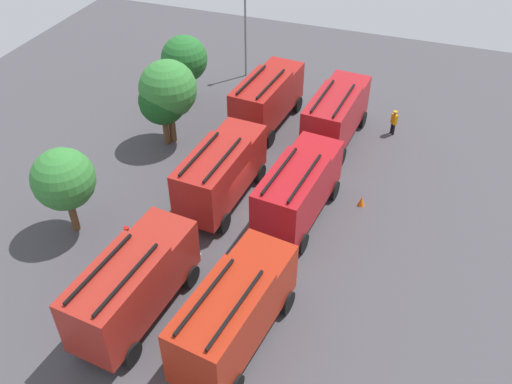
{
  "coord_description": "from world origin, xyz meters",
  "views": [
    {
      "loc": [
        -22.26,
        -8.09,
        20.41
      ],
      "look_at": [
        0.0,
        0.0,
        1.4
      ],
      "focal_mm": 38.67,
      "sensor_mm": 36.0,
      "label": 1
    }
  ],
  "objects_px": {
    "firefighter_2": "(155,222)",
    "traffic_cone_0": "(191,166)",
    "tree_2": "(168,89)",
    "firefighter_1": "(252,93)",
    "fire_truck_3": "(134,283)",
    "firefighter_4": "(394,121)",
    "fire_truck_2": "(336,113)",
    "tree_1": "(162,101)",
    "fire_truck_1": "(299,188)",
    "fire_truck_0": "(235,310)",
    "tree_3": "(184,59)",
    "fire_truck_4": "(221,171)",
    "lamppost": "(245,29)",
    "traffic_cone_1": "(237,124)",
    "fire_truck_5": "(267,97)",
    "tree_0": "(63,179)",
    "firefighter_0": "(341,87)",
    "traffic_cone_2": "(361,201)",
    "firefighter_3": "(128,239)"
  },
  "relations": [
    {
      "from": "firefighter_2",
      "to": "traffic_cone_0",
      "type": "xyz_separation_m",
      "value": [
        5.94,
        0.72,
        -0.6
      ]
    },
    {
      "from": "tree_2",
      "to": "firefighter_1",
      "type": "bearing_deg",
      "value": -27.47
    },
    {
      "from": "fire_truck_3",
      "to": "firefighter_4",
      "type": "height_order",
      "value": "fire_truck_3"
    },
    {
      "from": "fire_truck_2",
      "to": "tree_1",
      "type": "distance_m",
      "value": 11.12
    },
    {
      "from": "traffic_cone_0",
      "to": "tree_1",
      "type": "bearing_deg",
      "value": 51.51
    },
    {
      "from": "firefighter_1",
      "to": "firefighter_4",
      "type": "bearing_deg",
      "value": -86.23
    },
    {
      "from": "fire_truck_1",
      "to": "fire_truck_3",
      "type": "relative_size",
      "value": 1.0
    },
    {
      "from": "fire_truck_0",
      "to": "fire_truck_1",
      "type": "relative_size",
      "value": 1.01
    },
    {
      "from": "fire_truck_3",
      "to": "tree_3",
      "type": "xyz_separation_m",
      "value": [
        18.72,
        6.47,
        1.28
      ]
    },
    {
      "from": "firefighter_2",
      "to": "fire_truck_4",
      "type": "bearing_deg",
      "value": -119.25
    },
    {
      "from": "fire_truck_2",
      "to": "tree_2",
      "type": "relative_size",
      "value": 1.29
    },
    {
      "from": "fire_truck_4",
      "to": "lamppost",
      "type": "relative_size",
      "value": 1.12
    },
    {
      "from": "tree_2",
      "to": "traffic_cone_1",
      "type": "xyz_separation_m",
      "value": [
        2.85,
        -3.48,
        -3.49
      ]
    },
    {
      "from": "fire_truck_5",
      "to": "traffic_cone_1",
      "type": "height_order",
      "value": "fire_truck_5"
    },
    {
      "from": "tree_0",
      "to": "lamppost",
      "type": "xyz_separation_m",
      "value": [
        20.2,
        -2.22,
        0.45
      ]
    },
    {
      "from": "fire_truck_2",
      "to": "fire_truck_3",
      "type": "relative_size",
      "value": 0.99
    },
    {
      "from": "firefighter_4",
      "to": "traffic_cone_1",
      "type": "relative_size",
      "value": 2.54
    },
    {
      "from": "traffic_cone_0",
      "to": "fire_truck_0",
      "type": "bearing_deg",
      "value": -146.17
    },
    {
      "from": "lamppost",
      "to": "traffic_cone_1",
      "type": "bearing_deg",
      "value": -163.36
    },
    {
      "from": "fire_truck_2",
      "to": "fire_truck_0",
      "type": "bearing_deg",
      "value": -176.44
    },
    {
      "from": "fire_truck_4",
      "to": "lamppost",
      "type": "bearing_deg",
      "value": 19.7
    },
    {
      "from": "fire_truck_3",
      "to": "traffic_cone_0",
      "type": "height_order",
      "value": "fire_truck_3"
    },
    {
      "from": "fire_truck_2",
      "to": "firefighter_0",
      "type": "height_order",
      "value": "fire_truck_2"
    },
    {
      "from": "fire_truck_1",
      "to": "firefighter_0",
      "type": "bearing_deg",
      "value": 9.46
    },
    {
      "from": "fire_truck_2",
      "to": "fire_truck_4",
      "type": "distance_m",
      "value": 9.45
    },
    {
      "from": "fire_truck_1",
      "to": "firefighter_1",
      "type": "relative_size",
      "value": 4.52
    },
    {
      "from": "tree_1",
      "to": "lamppost",
      "type": "distance_m",
      "value": 11.08
    },
    {
      "from": "fire_truck_0",
      "to": "fire_truck_5",
      "type": "xyz_separation_m",
      "value": [
        17.61,
        4.64,
        0.0
      ]
    },
    {
      "from": "tree_3",
      "to": "firefighter_1",
      "type": "bearing_deg",
      "value": -74.41
    },
    {
      "from": "fire_truck_0",
      "to": "traffic_cone_2",
      "type": "bearing_deg",
      "value": -8.43
    },
    {
      "from": "fire_truck_5",
      "to": "lamppost",
      "type": "xyz_separation_m",
      "value": [
        6.48,
        4.04,
        1.69
      ]
    },
    {
      "from": "fire_truck_1",
      "to": "traffic_cone_2",
      "type": "height_order",
      "value": "fire_truck_1"
    },
    {
      "from": "firefighter_2",
      "to": "traffic_cone_1",
      "type": "relative_size",
      "value": 2.41
    },
    {
      "from": "fire_truck_0",
      "to": "traffic_cone_2",
      "type": "distance_m",
      "value": 11.81
    },
    {
      "from": "fire_truck_5",
      "to": "fire_truck_1",
      "type": "bearing_deg",
      "value": -146.19
    },
    {
      "from": "fire_truck_4",
      "to": "fire_truck_0",
      "type": "bearing_deg",
      "value": -150.08
    },
    {
      "from": "fire_truck_5",
      "to": "firefighter_0",
      "type": "xyz_separation_m",
      "value": [
        5.21,
        -3.93,
        -1.14
      ]
    },
    {
      "from": "fire_truck_5",
      "to": "traffic_cone_0",
      "type": "xyz_separation_m",
      "value": [
        -6.72,
        2.65,
        -1.83
      ]
    },
    {
      "from": "fire_truck_5",
      "to": "firefighter_0",
      "type": "distance_m",
      "value": 6.62
    },
    {
      "from": "fire_truck_2",
      "to": "traffic_cone_0",
      "type": "distance_m",
      "value": 9.93
    },
    {
      "from": "fire_truck_4",
      "to": "tree_1",
      "type": "distance_m",
      "value": 7.27
    },
    {
      "from": "firefighter_2",
      "to": "tree_1",
      "type": "relative_size",
      "value": 0.35
    },
    {
      "from": "fire_truck_1",
      "to": "tree_0",
      "type": "relative_size",
      "value": 1.47
    },
    {
      "from": "traffic_cone_2",
      "to": "lamppost",
      "type": "xyz_separation_m",
      "value": [
        12.9,
        11.98,
        3.56
      ]
    },
    {
      "from": "tree_3",
      "to": "lamppost",
      "type": "distance_m",
      "value": 6.05
    },
    {
      "from": "fire_truck_2",
      "to": "firefighter_1",
      "type": "distance_m",
      "value": 7.46
    },
    {
      "from": "traffic_cone_0",
      "to": "traffic_cone_2",
      "type": "relative_size",
      "value": 1.13
    },
    {
      "from": "firefighter_4",
      "to": "tree_3",
      "type": "relative_size",
      "value": 0.34
    },
    {
      "from": "firefighter_3",
      "to": "lamppost",
      "type": "distance_m",
      "value": 21.04
    },
    {
      "from": "fire_truck_5",
      "to": "firefighter_2",
      "type": "distance_m",
      "value": 12.87
    }
  ]
}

